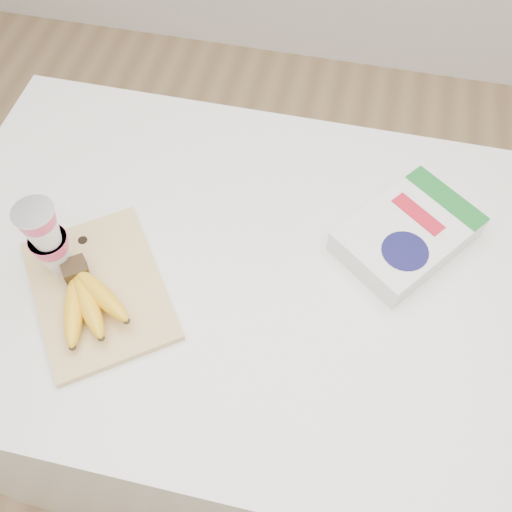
{
  "coord_description": "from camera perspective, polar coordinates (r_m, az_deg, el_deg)",
  "views": [
    {
      "loc": [
        0.16,
        -0.6,
        2.05
      ],
      "look_at": [
        0.02,
        0.01,
        1.07
      ],
      "focal_mm": 40.0,
      "sensor_mm": 36.0,
      "label": 1
    }
  ],
  "objects": [
    {
      "name": "yogurt_stack",
      "position": [
        1.16,
        -20.24,
        1.76
      ],
      "size": [
        0.08,
        0.08,
        0.18
      ],
      "color": "white",
      "rests_on": "cutting_board"
    },
    {
      "name": "room",
      "position": [
        0.93,
        -1.29,
        9.22
      ],
      "size": [
        4.0,
        4.0,
        4.0
      ],
      "color": "tan",
      "rests_on": "ground"
    },
    {
      "name": "bananas",
      "position": [
        1.15,
        -16.58,
        -4.2
      ],
      "size": [
        0.19,
        0.2,
        0.06
      ],
      "color": "#382816",
      "rests_on": "cutting_board"
    },
    {
      "name": "cutting_board",
      "position": [
        1.2,
        -15.42,
        -3.26
      ],
      "size": [
        0.4,
        0.42,
        0.02
      ],
      "primitive_type": "cube",
      "rotation": [
        0.0,
        0.0,
        0.63
      ],
      "color": "#E4BB7D",
      "rests_on": "table"
    },
    {
      "name": "table",
      "position": [
        1.65,
        -0.73,
        -10.39
      ],
      "size": [
        1.37,
        0.92,
        1.03
      ],
      "primitive_type": "cube",
      "color": "white",
      "rests_on": "ground"
    },
    {
      "name": "cereal_box",
      "position": [
        1.24,
        14.89,
        2.14
      ],
      "size": [
        0.32,
        0.34,
        0.06
      ],
      "rotation": [
        0.0,
        0.0,
        -0.65
      ],
      "color": "silver",
      "rests_on": "table"
    }
  ]
}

